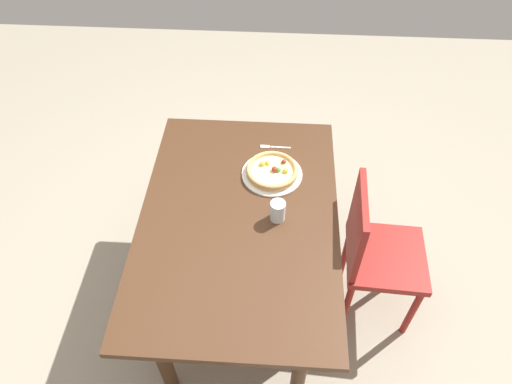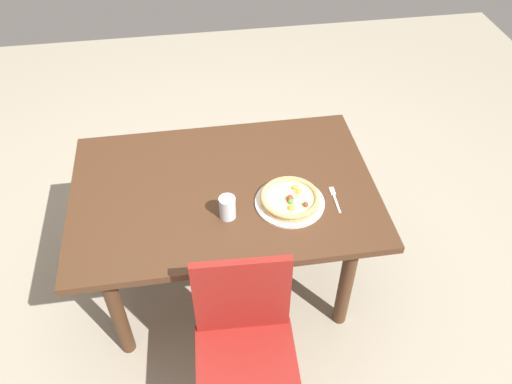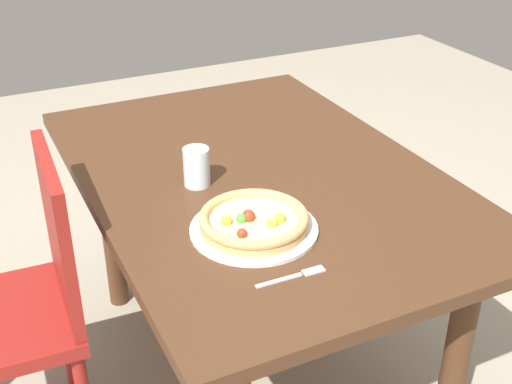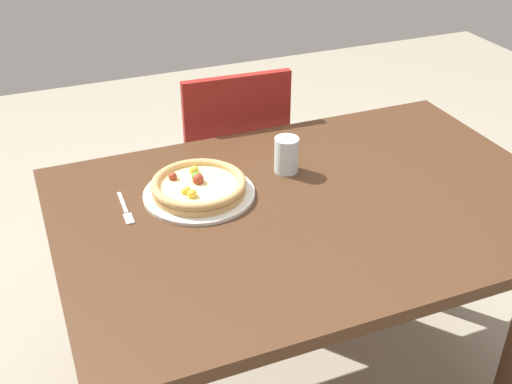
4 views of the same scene
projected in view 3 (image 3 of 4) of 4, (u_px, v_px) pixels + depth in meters
The scene contains 7 objects.
ground_plane at pixel (258, 366), 2.26m from camera, with size 6.00×6.00×0.00m, color #9E937F.
dining_table at pixel (258, 202), 1.96m from camera, with size 1.40×0.94×0.73m.
chair_near at pixel (22, 304), 1.76m from camera, with size 0.42×0.42×0.90m.
plate at pixel (254, 229), 1.63m from camera, with size 0.31×0.31×0.01m, color silver.
pizza at pixel (254, 220), 1.61m from camera, with size 0.27×0.27×0.05m.
fork at pixel (296, 276), 1.47m from camera, with size 0.02×0.17×0.00m.
drinking_glass at pixel (196, 167), 1.81m from camera, with size 0.07×0.07×0.11m, color silver.
Camera 3 is at (1.53, -0.74, 1.60)m, focal length 47.38 mm.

